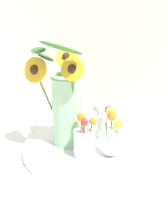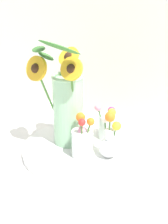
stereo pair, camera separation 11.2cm
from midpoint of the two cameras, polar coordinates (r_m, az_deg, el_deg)
The scene contains 6 objects.
ground_plane at distance 1.15m, azimuth -5.89°, elevation -8.56°, with size 6.00×6.00×0.00m, color silver.
serving_tray at distance 1.19m, azimuth -2.71°, elevation -6.83°, with size 0.46×0.46×0.02m.
mason_jar_sunflowers at distance 1.14m, azimuth -6.22°, elevation 1.54°, with size 0.24×0.22×0.42m.
vase_small_center at distance 1.09m, azimuth -2.85°, elevation -5.27°, with size 0.08×0.08×0.15m.
vase_bulb_right at distance 1.10m, azimuth 2.06°, elevation -5.14°, with size 0.08×0.07×0.17m.
vase_small_back at distance 1.22m, azimuth 1.61°, elevation -2.18°, with size 0.09×0.09×0.15m.
Camera 1 is at (0.49, -0.84, 0.62)m, focal length 50.00 mm.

